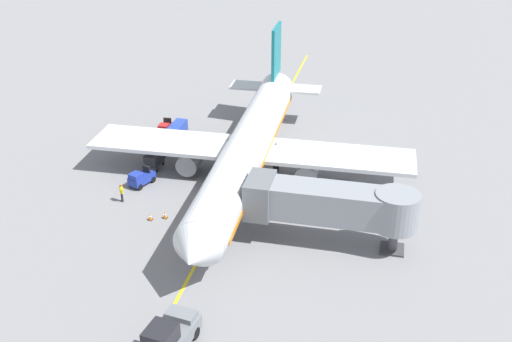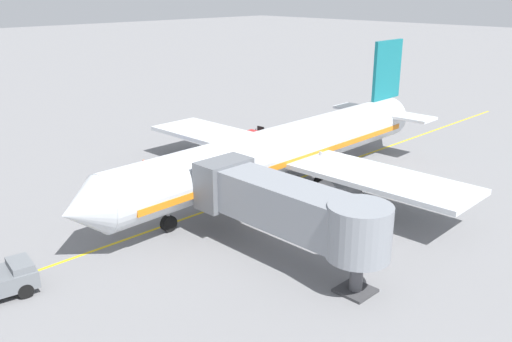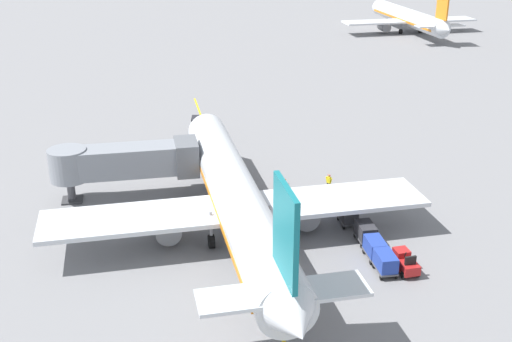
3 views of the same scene
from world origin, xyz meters
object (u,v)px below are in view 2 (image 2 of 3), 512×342
at_px(jet_bridge, 287,206).
at_px(baggage_cart_front, 208,153).
at_px(baggage_tug_lead, 178,164).
at_px(baggage_cart_third_in_train, 251,141).
at_px(safety_cone_nose_right, 159,195).
at_px(parked_airliner, 284,150).
at_px(ground_crew_wing_walker, 144,168).
at_px(baggage_tug_trailing, 256,136).
at_px(baggage_cart_tail_end, 266,137).
at_px(baggage_cart_second_in_train, 231,145).
at_px(safety_cone_nose_left, 145,193).

relative_size(jet_bridge, baggage_cart_front, 4.47).
xyz_separation_m(baggage_tug_lead, baggage_cart_front, (0.09, -3.47, 0.24)).
distance_m(baggage_cart_third_in_train, safety_cone_nose_right, 14.84).
distance_m(parked_airliner, ground_crew_wing_walker, 11.97).
bearing_deg(baggage_tug_lead, ground_crew_wing_walker, 81.39).
height_order(baggage_tug_trailing, baggage_cart_tail_end, baggage_tug_trailing).
xyz_separation_m(parked_airliner, ground_crew_wing_walker, (9.68, 6.68, -2.23)).
xyz_separation_m(baggage_cart_second_in_train, baggage_cart_tail_end, (-0.20, -4.62, 0.00)).
height_order(parked_airliner, baggage_cart_third_in_train, parked_airliner).
height_order(jet_bridge, baggage_cart_tail_end, jet_bridge).
relative_size(parked_airliner, baggage_cart_third_in_train, 12.77).
bearing_deg(baggage_tug_trailing, ground_crew_wing_walker, 95.13).
xyz_separation_m(ground_crew_wing_walker, safety_cone_nose_right, (-4.60, 1.81, -0.66)).
height_order(baggage_cart_front, safety_cone_nose_right, baggage_cart_front).
distance_m(jet_bridge, baggage_cart_third_in_train, 23.38).
relative_size(safety_cone_nose_left, safety_cone_nose_right, 1.00).
bearing_deg(baggage_tug_trailing, baggage_cart_front, 102.27).
distance_m(baggage_tug_lead, baggage_tug_trailing, 11.37).
bearing_deg(baggage_cart_front, baggage_cart_tail_end, -88.70).
bearing_deg(baggage_cart_front, baggage_cart_second_in_train, -83.24).
bearing_deg(parked_airliner, baggage_cart_second_in_train, -18.11).
distance_m(baggage_tug_trailing, safety_cone_nose_left, 17.45).
height_order(jet_bridge, ground_crew_wing_walker, jet_bridge).
bearing_deg(baggage_cart_front, jet_bridge, 153.20).
height_order(parked_airliner, baggage_cart_second_in_train, parked_airliner).
relative_size(baggage_cart_second_in_train, baggage_cart_third_in_train, 1.00).
relative_size(baggage_cart_second_in_train, safety_cone_nose_right, 4.95).
relative_size(baggage_tug_lead, baggage_cart_second_in_train, 0.95).
bearing_deg(baggage_cart_tail_end, baggage_tug_trailing, 1.67).
xyz_separation_m(baggage_tug_trailing, baggage_cart_tail_end, (-1.51, -0.04, 0.24)).
height_order(baggage_tug_lead, baggage_cart_second_in_train, baggage_tug_lead).
bearing_deg(baggage_tug_trailing, parked_airliner, 144.81).
distance_m(jet_bridge, baggage_cart_tail_end, 24.74).
relative_size(jet_bridge, safety_cone_nose_left, 22.11).
bearing_deg(baggage_tug_lead, baggage_cart_front, -88.51).
height_order(baggage_tug_trailing, ground_crew_wing_walker, ground_crew_wing_walker).
distance_m(baggage_cart_second_in_train, baggage_cart_third_in_train, 2.51).
relative_size(baggage_cart_third_in_train, safety_cone_nose_right, 4.95).
bearing_deg(baggage_cart_tail_end, baggage_tug_lead, 91.36).
distance_m(parked_airliner, safety_cone_nose_left, 11.31).
bearing_deg(baggage_cart_front, baggage_tug_trailing, -77.73).
height_order(baggage_tug_trailing, safety_cone_nose_left, baggage_tug_trailing).
xyz_separation_m(parked_airliner, baggage_tug_lead, (9.20, 3.49, -2.47)).
bearing_deg(ground_crew_wing_walker, baggage_cart_third_in_train, -90.87).
distance_m(baggage_cart_tail_end, safety_cone_nose_right, 16.87).
relative_size(baggage_cart_front, baggage_cart_tail_end, 1.00).
relative_size(parked_airliner, safety_cone_nose_left, 63.18).
bearing_deg(baggage_cart_front, baggage_cart_third_in_train, -87.94).
xyz_separation_m(baggage_cart_second_in_train, baggage_cart_third_in_train, (-0.17, -2.51, 0.00)).
relative_size(baggage_cart_tail_end, safety_cone_nose_left, 4.95).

